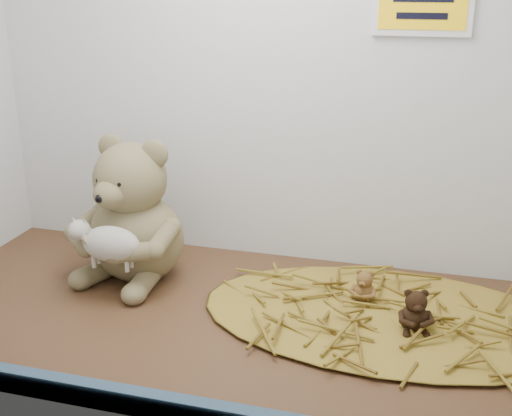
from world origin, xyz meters
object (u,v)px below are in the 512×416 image
(toy_lamb, at_px, (111,244))
(mini_teddy_brown, at_px, (415,308))
(main_teddy, at_px, (134,209))
(mini_teddy_tan, at_px, (365,284))

(toy_lamb, bearing_deg, mini_teddy_brown, 1.52)
(main_teddy, relative_size, toy_lamb, 1.98)
(mini_teddy_tan, bearing_deg, mini_teddy_brown, -30.54)
(mini_teddy_tan, height_order, mini_teddy_brown, mini_teddy_brown)
(mini_teddy_tan, bearing_deg, toy_lamb, -158.13)
(main_teddy, distance_m, toy_lamb, 0.11)
(main_teddy, height_order, mini_teddy_tan, main_teddy)
(main_teddy, relative_size, mini_teddy_tan, 4.66)
(mini_teddy_brown, bearing_deg, main_teddy, 157.38)
(main_teddy, relative_size, mini_teddy_brown, 3.84)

